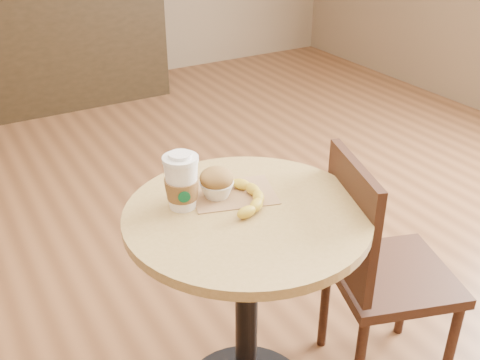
{
  "coord_description": "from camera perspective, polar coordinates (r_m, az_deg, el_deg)",
  "views": [
    {
      "loc": [
        -0.61,
        -1.22,
        1.57
      ],
      "look_at": [
        0.08,
        -0.03,
        0.83
      ],
      "focal_mm": 42.0,
      "sensor_mm": 36.0,
      "label": 1
    }
  ],
  "objects": [
    {
      "name": "service_counter",
      "position": [
        4.56,
        -22.23,
        13.05
      ],
      "size": [
        2.3,
        0.65,
        1.04
      ],
      "color": "black",
      "rests_on": "ground"
    },
    {
      "name": "coffee_cup",
      "position": [
        1.56,
        -5.94,
        -0.34
      ],
      "size": [
        0.1,
        0.1,
        0.17
      ],
      "rotation": [
        0.0,
        0.0,
        -0.31
      ],
      "color": "white",
      "rests_on": "cafe_table"
    },
    {
      "name": "cafe_table",
      "position": [
        1.69,
        0.69,
        -9.5
      ],
      "size": [
        0.7,
        0.7,
        0.75
      ],
      "color": "black",
      "rests_on": "ground"
    },
    {
      "name": "chair_right",
      "position": [
        1.88,
        13.72,
        -8.53
      ],
      "size": [
        0.47,
        0.47,
        0.85
      ],
      "rotation": [
        0.0,
        0.0,
        1.25
      ],
      "color": "#371E13",
      "rests_on": "ground"
    },
    {
      "name": "banana",
      "position": [
        1.61,
        0.29,
        -1.48
      ],
      "size": [
        0.2,
        0.27,
        0.03
      ],
      "primitive_type": null,
      "rotation": [
        0.0,
        0.0,
        -0.28
      ],
      "color": "gold",
      "rests_on": "kraft_bag"
    },
    {
      "name": "muffin",
      "position": [
        1.61,
        -2.39,
        -0.27
      ],
      "size": [
        0.1,
        0.1,
        0.09
      ],
      "color": "white",
      "rests_on": "kraft_bag"
    },
    {
      "name": "kraft_bag",
      "position": [
        1.65,
        -0.66,
        -1.38
      ],
      "size": [
        0.28,
        0.24,
        0.0
      ],
      "primitive_type": "cube",
      "rotation": [
        0.0,
        0.0,
        -0.29
      ],
      "color": "#976F49",
      "rests_on": "cafe_table"
    }
  ]
}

